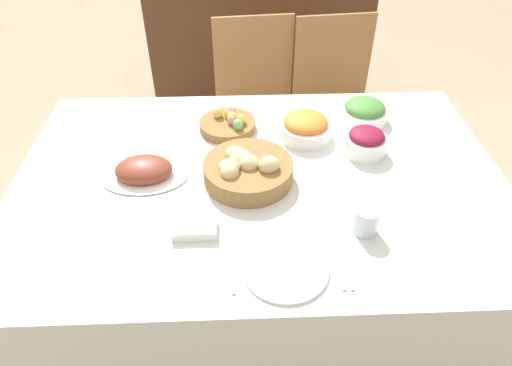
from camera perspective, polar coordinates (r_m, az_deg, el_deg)
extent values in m
plane|color=tan|center=(2.12, 0.34, -14.89)|extent=(12.00, 12.00, 0.00)
cube|color=silver|center=(1.83, 0.39, -8.18)|extent=(1.69, 1.13, 0.74)
cylinder|color=olive|center=(2.40, -3.66, 0.58)|extent=(0.03, 0.03, 0.43)
cylinder|color=olive|center=(2.45, 5.41, 1.34)|extent=(0.03, 0.03, 0.43)
cylinder|color=olive|center=(2.72, -4.36, 5.72)|extent=(0.03, 0.03, 0.43)
cylinder|color=olive|center=(2.76, 3.75, 6.33)|extent=(0.03, 0.03, 0.43)
cube|color=olive|center=(2.45, 0.30, 7.93)|extent=(0.46, 0.46, 0.02)
cube|color=olive|center=(2.50, -0.33, 15.13)|extent=(0.42, 0.06, 0.47)
cylinder|color=olive|center=(2.43, 6.45, 0.81)|extent=(0.03, 0.03, 0.43)
cylinder|color=olive|center=(2.54, 14.99, 1.57)|extent=(0.03, 0.03, 0.43)
cylinder|color=olive|center=(2.73, 4.60, 5.90)|extent=(0.03, 0.03, 0.43)
cylinder|color=olive|center=(2.83, 12.35, 6.40)|extent=(0.03, 0.03, 0.43)
cube|color=olive|center=(2.50, 10.18, 8.01)|extent=(0.46, 0.46, 0.02)
cube|color=olive|center=(2.55, 9.54, 15.08)|extent=(0.42, 0.06, 0.47)
cube|color=#4C2D19|center=(3.24, 0.36, 16.79)|extent=(1.42, 0.44, 0.93)
cylinder|color=olive|center=(1.54, -0.98, 1.46)|extent=(0.30, 0.30, 0.07)
ellipsoid|color=#E0C184|center=(1.51, -1.01, 2.49)|extent=(0.10, 0.10, 0.06)
ellipsoid|color=#E0C184|center=(1.49, -3.35, 2.05)|extent=(0.09, 0.09, 0.05)
ellipsoid|color=#E0C184|center=(1.52, -2.00, 3.14)|extent=(0.10, 0.10, 0.05)
ellipsoid|color=#E0C184|center=(1.48, -3.33, 1.33)|extent=(0.07, 0.07, 0.06)
ellipsoid|color=#E0C184|center=(1.49, 1.64, 2.27)|extent=(0.09, 0.08, 0.06)
ellipsoid|color=#E0C184|center=(1.54, -2.58, 3.65)|extent=(0.09, 0.09, 0.05)
cylinder|color=olive|center=(1.81, -3.57, 7.21)|extent=(0.22, 0.22, 0.03)
ellipsoid|color=#F4D151|center=(1.79, -2.98, 8.14)|extent=(0.04, 0.04, 0.05)
ellipsoid|color=#F4D151|center=(1.82, -4.80, 8.71)|extent=(0.04, 0.04, 0.05)
ellipsoid|color=pink|center=(1.78, -3.05, 7.82)|extent=(0.03, 0.03, 0.04)
ellipsoid|color=#F4D151|center=(1.78, -1.84, 7.92)|extent=(0.04, 0.04, 0.05)
ellipsoid|color=#F4D151|center=(1.82, -3.43, 8.69)|extent=(0.04, 0.04, 0.05)
ellipsoid|color=#B27AD1|center=(1.83, -3.10, 8.77)|extent=(0.04, 0.04, 0.05)
ellipsoid|color=pink|center=(1.82, -3.36, 8.80)|extent=(0.04, 0.04, 0.05)
ellipsoid|color=#7FCC7A|center=(1.75, -2.27, 7.26)|extent=(0.04, 0.04, 0.05)
ellipsoid|color=white|center=(1.62, -13.72, 0.94)|extent=(0.30, 0.21, 0.01)
ellipsoid|color=brown|center=(1.60, -13.86, 1.65)|extent=(0.20, 0.15, 0.07)
cylinder|color=white|center=(1.77, 6.16, 6.54)|extent=(0.20, 0.20, 0.06)
ellipsoid|color=orange|center=(1.75, 6.25, 7.61)|extent=(0.17, 0.17, 0.06)
cylinder|color=white|center=(1.72, 13.49, 4.65)|extent=(0.15, 0.15, 0.07)
ellipsoid|color=maroon|center=(1.69, 13.70, 5.79)|extent=(0.13, 0.13, 0.05)
cylinder|color=white|center=(1.91, 13.31, 8.28)|extent=(0.19, 0.19, 0.05)
ellipsoid|color=#478438|center=(1.89, 13.47, 9.21)|extent=(0.16, 0.16, 0.06)
cylinder|color=white|center=(1.28, 3.68, -10.57)|extent=(0.24, 0.24, 0.01)
cube|color=#B7B7BC|center=(1.28, -2.96, -10.85)|extent=(0.02, 0.16, 0.00)
cube|color=#B7B7BC|center=(1.31, 10.18, -10.30)|extent=(0.02, 0.16, 0.00)
cube|color=#B7B7BC|center=(1.31, 11.48, -10.22)|extent=(0.02, 0.16, 0.00)
cylinder|color=silver|center=(1.39, 13.60, -4.57)|extent=(0.07, 0.07, 0.09)
cube|color=white|center=(1.38, -7.67, -5.59)|extent=(0.13, 0.08, 0.03)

